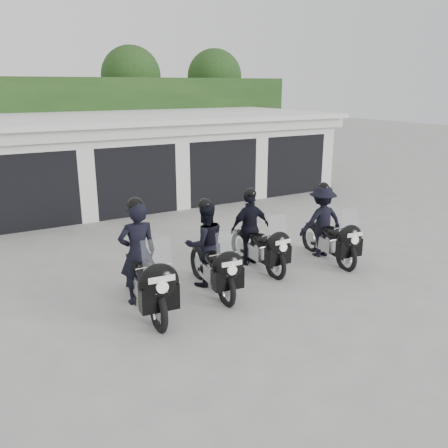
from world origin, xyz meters
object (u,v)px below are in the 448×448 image
police_bike_a (143,266)px  police_bike_b (209,251)px  police_bike_d (325,226)px  police_bike_c (254,233)px

police_bike_a → police_bike_b: 1.51m
police_bike_d → police_bike_b: bearing=-170.1°
police_bike_d → police_bike_c: bearing=174.2°
police_bike_a → police_bike_d: 4.72m
police_bike_a → police_bike_d: (4.70, 0.43, -0.05)m
police_bike_a → police_bike_c: 3.06m
police_bike_b → police_bike_d: 3.23m
police_bike_b → police_bike_c: police_bike_b is taller
police_bike_c → police_bike_d: size_ratio=0.99×
police_bike_c → police_bike_d: 1.80m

